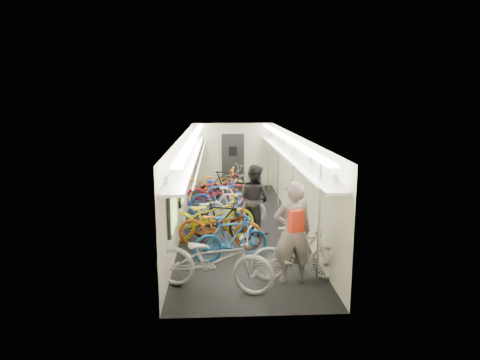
{
  "coord_description": "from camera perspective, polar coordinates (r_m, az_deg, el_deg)",
  "views": [
    {
      "loc": [
        -0.57,
        -11.16,
        3.4
      ],
      "look_at": [
        0.03,
        0.26,
        1.15
      ],
      "focal_mm": 32.0,
      "sensor_mm": 36.0,
      "label": 1
    }
  ],
  "objects": [
    {
      "name": "bicycle_6",
      "position": [
        11.08,
        -3.55,
        -4.25
      ],
      "size": [
        1.85,
        0.91,
        0.93
      ],
      "primitive_type": "imported",
      "rotation": [
        0.0,
        0.0,
        1.4
      ],
      "color": "#A7A7AC",
      "rests_on": "ground"
    },
    {
      "name": "bicycle_11",
      "position": [
        8.1,
        7.71,
        -9.76
      ],
      "size": [
        1.75,
        0.51,
        1.05
      ],
      "primitive_type": "imported",
      "rotation": [
        0.0,
        0.0,
        1.56
      ],
      "color": "#B9B9BB",
      "rests_on": "ground"
    },
    {
      "name": "bicycle_4",
      "position": [
        10.27,
        -4.04,
        -4.87
      ],
      "size": [
        2.29,
        1.16,
        1.15
      ],
      "primitive_type": "imported",
      "rotation": [
        0.0,
        0.0,
        1.76
      ],
      "color": "#CAC913",
      "rests_on": "ground"
    },
    {
      "name": "bicycle_7",
      "position": [
        12.21,
        -2.65,
        -2.42
      ],
      "size": [
        1.86,
        0.79,
        1.09
      ],
      "primitive_type": "imported",
      "rotation": [
        0.0,
        0.0,
        1.73
      ],
      "color": "#1B3FA4",
      "rests_on": "ground"
    },
    {
      "name": "passenger_near",
      "position": [
        7.94,
        7.04,
        -6.91
      ],
      "size": [
        0.71,
        0.48,
        1.91
      ],
      "primitive_type": "imported",
      "rotation": [
        0.0,
        0.0,
        3.18
      ],
      "color": "gray",
      "rests_on": "ground"
    },
    {
      "name": "bicycle_12",
      "position": [
        14.94,
        -2.03,
        0.02
      ],
      "size": [
        2.11,
        1.32,
        1.05
      ],
      "primitive_type": "imported",
      "rotation": [
        0.0,
        0.0,
        1.91
      ],
      "color": "slate",
      "rests_on": "ground"
    },
    {
      "name": "bicycle_1",
      "position": [
        8.98,
        -1.19,
        -7.78
      ],
      "size": [
        1.7,
        0.89,
        0.98
      ],
      "primitive_type": "imported",
      "rotation": [
        0.0,
        0.0,
        1.85
      ],
      "color": "#195799",
      "rests_on": "ground"
    },
    {
      "name": "bicycle_2",
      "position": [
        9.71,
        -2.65,
        -6.2
      ],
      "size": [
        2.04,
        1.07,
        1.02
      ],
      "primitive_type": "imported",
      "rotation": [
        0.0,
        0.0,
        1.36
      ],
      "color": "#9F3E11",
      "rests_on": "ground"
    },
    {
      "name": "bicycle_9",
      "position": [
        13.96,
        -1.82,
        -0.85
      ],
      "size": [
        1.69,
        0.54,
        1.01
      ],
      "primitive_type": "imported",
      "rotation": [
        0.0,
        0.0,
        1.53
      ],
      "color": "black",
      "rests_on": "ground"
    },
    {
      "name": "backpack",
      "position": [
        7.48,
        7.48,
        -5.44
      ],
      "size": [
        0.29,
        0.23,
        0.38
      ],
      "primitive_type": "cube",
      "rotation": [
        0.0,
        0.0,
        0.41
      ],
      "color": "red",
      "rests_on": "passenger_near"
    },
    {
      "name": "passenger_mid",
      "position": [
        10.67,
        1.9,
        -2.57
      ],
      "size": [
        1.07,
        1.06,
        1.75
      ],
      "primitive_type": "imported",
      "rotation": [
        0.0,
        0.0,
        2.4
      ],
      "color": "black",
      "rests_on": "ground"
    },
    {
      "name": "bicycle_5",
      "position": [
        11.39,
        -0.84,
        -3.51
      ],
      "size": [
        1.74,
        0.5,
        1.05
      ],
      "primitive_type": "imported",
      "rotation": [
        0.0,
        0.0,
        1.58
      ],
      "color": "silver",
      "rests_on": "ground"
    },
    {
      "name": "bicycle_3",
      "position": [
        10.24,
        -2.53,
        -5.38
      ],
      "size": [
        1.7,
        1.0,
        0.99
      ],
      "primitive_type": "imported",
      "rotation": [
        0.0,
        0.0,
        1.22
      ],
      "color": "black",
      "rests_on": "ground"
    },
    {
      "name": "train_car_shell",
      "position": [
        12.0,
        -1.97,
        2.77
      ],
      "size": [
        10.0,
        10.0,
        10.0
      ],
      "color": "black",
      "rests_on": "ground"
    },
    {
      "name": "bicycle_0",
      "position": [
        7.66,
        -3.54,
        -10.53
      ],
      "size": [
        2.33,
        1.4,
        1.15
      ],
      "primitive_type": "imported",
      "rotation": [
        0.0,
        0.0,
        1.26
      ],
      "color": "#ACABB0",
      "rests_on": "ground"
    },
    {
      "name": "bicycle_8",
      "position": [
        13.24,
        -3.1,
        -1.41
      ],
      "size": [
        2.14,
        1.33,
        1.06
      ],
      "primitive_type": "imported",
      "rotation": [
        0.0,
        0.0,
        1.91
      ],
      "color": "maroon",
      "rests_on": "ground"
    },
    {
      "name": "bicycle_10",
      "position": [
        14.19,
        -3.23,
        -0.49
      ],
      "size": [
        2.17,
        1.08,
        1.09
      ],
      "primitive_type": "imported",
      "rotation": [
        0.0,
        0.0,
        1.39
      ],
      "color": "orange",
      "rests_on": "ground"
    }
  ]
}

